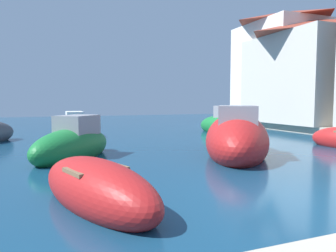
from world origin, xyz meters
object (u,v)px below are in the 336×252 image
object	(u,v)px
moored_boat_4	(97,189)
moored_boat_9	(74,128)
moored_boat_2	(237,139)
waterfront_building_far	(282,66)
moored_boat_6	(223,125)
moored_boat_5	(73,145)
waterfront_building_annex	(310,71)

from	to	relation	value
moored_boat_4	moored_boat_9	size ratio (longest dim) A/B	1.05
moored_boat_2	waterfront_building_far	world-z (taller)	waterfront_building_far
moored_boat_4	moored_boat_6	size ratio (longest dim) A/B	0.97
moored_boat_4	moored_boat_5	world-z (taller)	moored_boat_5
moored_boat_4	waterfront_building_annex	distance (m)	21.70
moored_boat_4	waterfront_building_annex	size ratio (longest dim) A/B	0.53
moored_boat_6	moored_boat_2	bearing A→B (deg)	141.68
moored_boat_4	moored_boat_6	bearing A→B (deg)	-58.58
waterfront_building_far	moored_boat_4	bearing A→B (deg)	-139.45
moored_boat_2	moored_boat_9	xyz separation A→B (m)	(-5.28, 9.26, -0.19)
moored_boat_2	waterfront_building_far	bearing A→B (deg)	-14.39
waterfront_building_far	moored_boat_2	bearing A→B (deg)	-136.51
moored_boat_2	waterfront_building_annex	world-z (taller)	waterfront_building_annex
waterfront_building_annex	waterfront_building_far	xyz separation A→B (m)	(0.00, 2.97, 0.67)
moored_boat_5	waterfront_building_far	distance (m)	20.40
moored_boat_9	waterfront_building_far	xyz separation A→B (m)	(16.91, 1.77, 4.56)
moored_boat_2	waterfront_building_far	size ratio (longest dim) A/B	0.70
moored_boat_2	moored_boat_6	bearing A→B (deg)	4.55
moored_boat_4	moored_boat_9	xyz separation A→B (m)	(0.67, 13.27, 0.11)
moored_boat_4	moored_boat_5	bearing A→B (deg)	-18.25
moored_boat_2	waterfront_building_annex	xyz separation A→B (m)	(11.63, 8.06, 3.70)
moored_boat_5	waterfront_building_annex	xyz separation A→B (m)	(17.59, 6.32, 3.86)
moored_boat_4	moored_boat_9	bearing A→B (deg)	-21.20
moored_boat_9	moored_boat_4	bearing A→B (deg)	177.45
moored_boat_4	waterfront_building_annex	bearing A→B (deg)	-73.82
moored_boat_4	moored_boat_6	world-z (taller)	moored_boat_6
moored_boat_4	waterfront_building_far	size ratio (longest dim) A/B	0.48
moored_boat_5	waterfront_building_annex	size ratio (longest dim) A/B	0.53
waterfront_building_annex	moored_boat_4	bearing A→B (deg)	-145.53
moored_boat_5	waterfront_building_annex	bearing A→B (deg)	148.36
moored_boat_5	moored_boat_6	world-z (taller)	moored_boat_6
moored_boat_2	moored_boat_9	size ratio (longest dim) A/B	1.52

